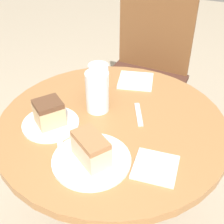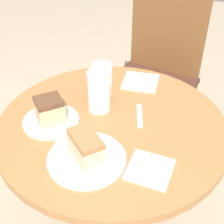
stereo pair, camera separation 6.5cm
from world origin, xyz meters
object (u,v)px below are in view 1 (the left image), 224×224
plate_far (51,124)px  cake_slice_near (91,148)px  chair (145,72)px  glass_water (97,93)px  cake_slice_far (49,113)px  glass_lemonade (99,82)px  plate_near (92,160)px

plate_far → cake_slice_near: cake_slice_near is taller
chair → glass_water: chair is taller
cake_slice_far → glass_lemonade: size_ratio=0.94×
cake_slice_far → glass_water: (0.12, 0.14, 0.02)m
cake_slice_far → plate_near: bearing=-28.9°
glass_lemonade → glass_water: glass_water is taller
chair → plate_far: chair is taller
chair → cake_slice_near: chair is taller
glass_water → cake_slice_near: bearing=-71.7°
plate_near → cake_slice_far: (-0.20, 0.11, 0.05)m
cake_slice_far → glass_lemonade: (0.08, 0.23, 0.00)m
plate_near → glass_water: bearing=108.3°
chair → plate_near: size_ratio=3.96×
chair → cake_slice_far: (-0.11, -0.87, 0.28)m
chair → glass_water: (0.00, -0.73, 0.30)m
chair → cake_slice_near: bearing=-79.7°
cake_slice_near → glass_water: bearing=108.3°
plate_near → glass_water: glass_water is taller
cake_slice_near → chair: bearing=95.1°
chair → glass_lemonade: 0.70m
chair → cake_slice_near: (0.09, -0.98, 0.28)m
glass_water → plate_near: bearing=-71.7°
cake_slice_near → glass_water: 0.26m
glass_lemonade → glass_water: (0.03, -0.09, 0.01)m
cake_slice_near → glass_lemonade: (-0.12, 0.34, 0.00)m
plate_near → glass_lemonade: (-0.12, 0.34, 0.05)m
chair → plate_near: 1.01m
plate_near → glass_lemonade: size_ratio=1.84×
chair → cake_slice_near: size_ratio=6.78×
chair → cake_slice_far: bearing=-92.1°
plate_near → cake_slice_far: bearing=151.1°
chair → plate_far: 0.91m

